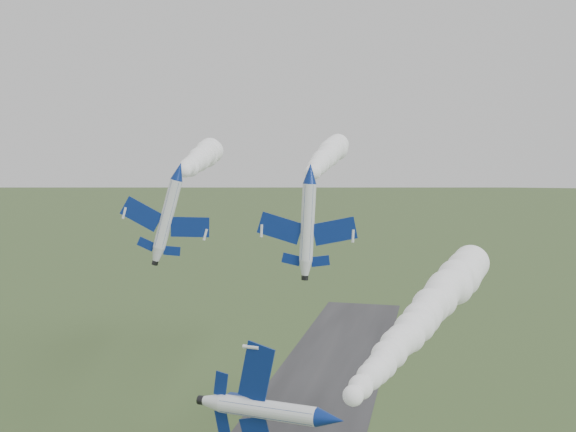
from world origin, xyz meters
name	(u,v)px	position (x,y,z in m)	size (l,w,h in m)	color
jet_lead	(330,420)	(15.94, -6.19, 29.90)	(5.38, 12.87, 10.68)	white
smoke_trail_jet_lead	(429,310)	(22.81, 25.48, 31.20)	(5.77, 59.08, 5.77)	white
jet_pair_left	(179,171)	(-7.81, 21.67, 47.96)	(10.93, 13.22, 4.09)	white
smoke_trail_jet_pair_left	(201,158)	(-16.81, 53.19, 49.51)	(5.06, 58.77, 5.06)	white
jet_pair_right	(310,173)	(8.86, 21.31, 47.81)	(11.76, 13.93, 3.46)	white
smoke_trail_jet_pair_right	(328,156)	(4.79, 57.61, 49.82)	(4.92, 65.55, 4.92)	white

